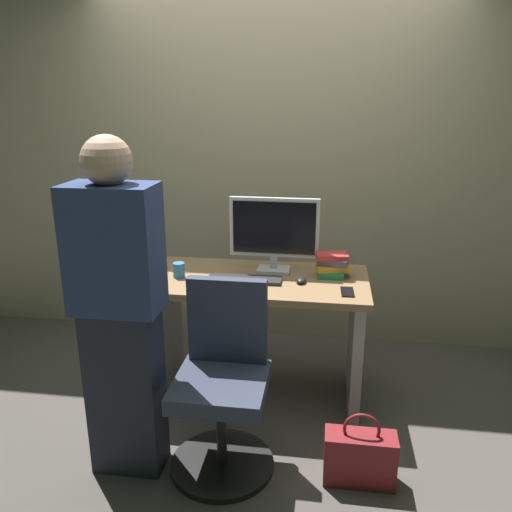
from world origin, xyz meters
TOP-DOWN VIEW (x-y plane):
  - ground_plane at (0.00, 0.00)m, footprint 9.00×9.00m
  - wall_back at (0.00, 0.87)m, footprint 6.40×0.10m
  - desk at (0.00, 0.00)m, footprint 1.31×0.67m
  - office_chair at (-0.07, -0.67)m, footprint 0.52×0.52m
  - person_at_desk at (-0.53, -0.76)m, footprint 0.40×0.24m
  - monitor at (0.08, 0.14)m, footprint 0.54×0.14m
  - keyboard at (-0.06, -0.07)m, footprint 0.43×0.14m
  - mouse at (0.26, -0.04)m, footprint 0.06×0.10m
  - cup_near_keyboard at (-0.46, -0.06)m, footprint 0.07×0.07m
  - book_stack at (0.44, 0.09)m, footprint 0.22×0.16m
  - cell_phone at (0.52, -0.17)m, footprint 0.08×0.15m
  - handbag at (0.60, -0.73)m, footprint 0.34×0.14m

SIDE VIEW (x-z plane):
  - ground_plane at x=0.00m, z-range 0.00..0.00m
  - handbag at x=0.60m, z-range -0.05..0.33m
  - office_chair at x=-0.07m, z-range -0.04..0.90m
  - desk at x=0.00m, z-range 0.13..0.89m
  - cell_phone at x=0.52m, z-range 0.76..0.77m
  - keyboard at x=-0.06m, z-range 0.76..0.78m
  - mouse at x=0.26m, z-range 0.76..0.79m
  - cup_near_keyboard at x=-0.46m, z-range 0.76..0.85m
  - book_stack at x=0.44m, z-range 0.76..0.90m
  - person_at_desk at x=-0.53m, z-range 0.02..1.66m
  - monitor at x=0.08m, z-range 0.79..1.24m
  - wall_back at x=0.00m, z-range 0.00..3.00m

